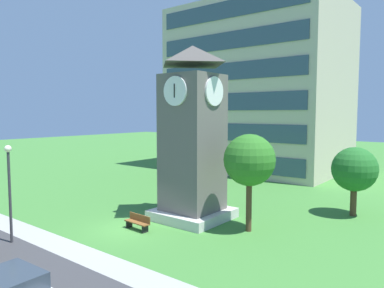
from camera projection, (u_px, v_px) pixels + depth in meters
ground_plane at (127, 229)px, 21.57m from camera, size 160.00×160.00×0.00m
kerb_strip at (67, 248)px, 18.49m from camera, size 120.00×1.60×0.01m
office_building at (259, 90)px, 44.24m from camera, size 18.92×14.09×19.20m
clock_tower at (193, 143)px, 23.30m from camera, size 4.35×4.35×11.01m
park_bench at (138, 222)px, 21.40m from camera, size 1.83×0.59×0.88m
street_lamp at (9, 182)px, 19.04m from camera, size 0.36×0.36×5.15m
tree_by_building at (355, 170)px, 24.10m from camera, size 2.93×2.93×4.59m
tree_near_tower at (249, 161)px, 20.84m from camera, size 2.97×2.97×5.63m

